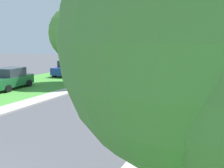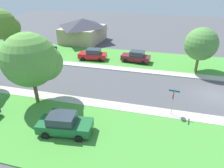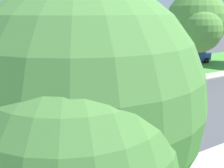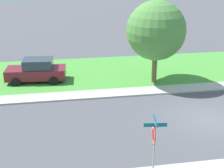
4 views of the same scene
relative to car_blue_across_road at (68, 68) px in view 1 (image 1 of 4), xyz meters
name	(u,v)px [view 1 (image 1 of 4)]	position (x,y,z in m)	size (l,w,h in m)	color
sidewalk_east	(186,110)	(14.47, -9.87, -0.82)	(1.40, 56.00, 0.10)	#B7B2A8
sidewalk_west	(51,96)	(5.07, -9.87, -0.82)	(1.40, 56.00, 0.10)	#B7B2A8
lawn_west	(1,91)	(0.37, -9.87, -0.83)	(8.00, 56.00, 0.08)	#479338
car_blue_across_road	(68,68)	(0.00, 0.00, 0.00)	(2.32, 4.44, 1.76)	#1E389E
car_green_far_down_street	(10,79)	(0.31, -8.91, 0.00)	(2.44, 4.49, 1.76)	#1E6033
car_grey_behind_trees	(116,61)	(0.85, 11.45, 0.00)	(2.26, 4.41, 1.76)	gray
tree_sidewalk_far	(206,52)	(16.28, -20.71, 2.88)	(4.50, 4.18, 5.99)	brown
tree_corner_large	(79,35)	(4.10, -4.30, 3.55)	(5.43, 5.05, 7.11)	brown
tree_sidewalk_mid	(115,32)	(3.87, 4.30, 4.07)	(5.42, 5.04, 7.64)	brown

